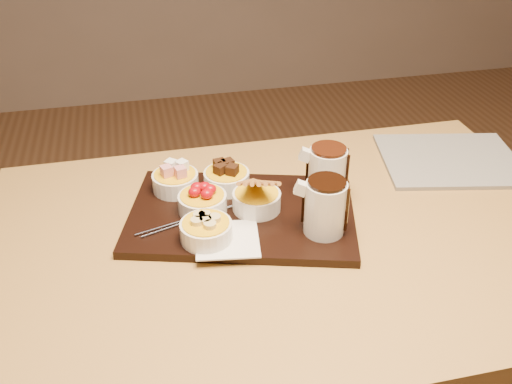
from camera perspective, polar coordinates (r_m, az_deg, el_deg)
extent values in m
cube|color=#A87F3E|center=(1.16, 3.26, -4.91)|extent=(1.20, 0.80, 0.04)
cylinder|color=#A87F3E|center=(1.65, -19.30, -10.50)|extent=(0.06, 0.06, 0.71)
cylinder|color=#A87F3E|center=(1.82, 16.58, -5.40)|extent=(0.06, 0.06, 0.71)
cube|color=black|center=(1.18, -1.42, -2.26)|extent=(0.53, 0.42, 0.02)
cube|color=white|center=(1.10, -2.88, -4.76)|extent=(0.14, 0.14, 0.00)
cylinder|color=silver|center=(1.25, -8.05, 1.01)|extent=(0.10, 0.10, 0.04)
cylinder|color=silver|center=(1.24, -2.95, 1.23)|extent=(0.10, 0.10, 0.04)
cylinder|color=silver|center=(1.17, -5.37, -1.14)|extent=(0.10, 0.10, 0.04)
cylinder|color=silver|center=(1.17, 0.06, -0.90)|extent=(0.10, 0.10, 0.04)
cylinder|color=silver|center=(1.09, -5.00, -3.94)|extent=(0.10, 0.10, 0.04)
cylinder|color=silver|center=(1.10, 6.92, -1.59)|extent=(0.10, 0.10, 0.11)
cylinder|color=silver|center=(1.21, 7.12, 1.87)|extent=(0.10, 0.10, 0.11)
cube|color=beige|center=(1.46, 18.82, 3.06)|extent=(0.37, 0.32, 0.01)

